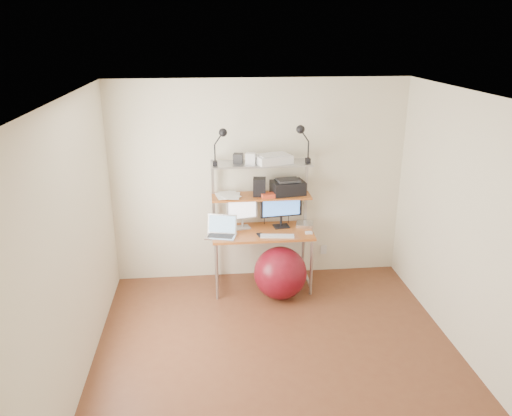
{
  "coord_description": "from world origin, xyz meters",
  "views": [
    {
      "loc": [
        -0.63,
        -4.06,
        3.02
      ],
      "look_at": [
        -0.1,
        1.15,
        1.14
      ],
      "focal_mm": 35.0,
      "sensor_mm": 36.0,
      "label": 1
    }
  ],
  "objects_px": {
    "monitor_silver": "(242,210)",
    "monitor_black": "(281,207)",
    "laptop": "(222,231)",
    "printer": "(288,187)",
    "exercise_ball": "(280,273)"
  },
  "relations": [
    {
      "from": "monitor_silver",
      "to": "monitor_black",
      "type": "distance_m",
      "value": 0.48
    },
    {
      "from": "monitor_silver",
      "to": "printer",
      "type": "xyz_separation_m",
      "value": [
        0.55,
        0.0,
        0.27
      ]
    },
    {
      "from": "printer",
      "to": "exercise_ball",
      "type": "relative_size",
      "value": 0.68
    },
    {
      "from": "monitor_silver",
      "to": "exercise_ball",
      "type": "xyz_separation_m",
      "value": [
        0.41,
        -0.42,
        -0.65
      ]
    },
    {
      "from": "printer",
      "to": "laptop",
      "type": "bearing_deg",
      "value": -173.4
    },
    {
      "from": "monitor_black",
      "to": "exercise_ball",
      "type": "distance_m",
      "value": 0.8
    },
    {
      "from": "monitor_silver",
      "to": "printer",
      "type": "relative_size",
      "value": 1.01
    },
    {
      "from": "monitor_black",
      "to": "monitor_silver",
      "type": "bearing_deg",
      "value": 171.55
    },
    {
      "from": "laptop",
      "to": "monitor_silver",
      "type": "bearing_deg",
      "value": 55.47
    },
    {
      "from": "laptop",
      "to": "exercise_ball",
      "type": "height_order",
      "value": "laptop"
    },
    {
      "from": "printer",
      "to": "monitor_black",
      "type": "bearing_deg",
      "value": 179.99
    },
    {
      "from": "monitor_black",
      "to": "exercise_ball",
      "type": "height_order",
      "value": "monitor_black"
    },
    {
      "from": "laptop",
      "to": "printer",
      "type": "bearing_deg",
      "value": 30.45
    },
    {
      "from": "monitor_silver",
      "to": "monitor_black",
      "type": "relative_size",
      "value": 0.83
    },
    {
      "from": "monitor_black",
      "to": "laptop",
      "type": "bearing_deg",
      "value": -170.9
    }
  ]
}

